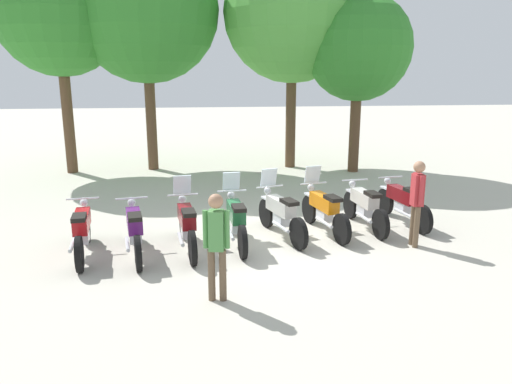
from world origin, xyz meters
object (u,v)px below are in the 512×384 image
Objects in this scene: motorcycle_6 at (364,206)px; tree_0 at (58,13)px; motorcycle_5 at (324,209)px; tree_1 at (145,9)px; motorcycle_3 at (236,219)px; motorcycle_1 at (135,229)px; person_1 at (417,197)px; person_0 at (216,239)px; tree_3 at (359,48)px; motorcycle_4 at (281,213)px; motorcycle_7 at (402,202)px; motorcycle_2 at (187,224)px; motorcycle_0 at (82,230)px; tree_2 at (292,13)px.

tree_0 reaches higher than motorcycle_6.
tree_1 is (-4.23, 7.70, 4.92)m from motorcycle_5.
motorcycle_1 is at bearing 96.96° from motorcycle_3.
person_1 is at bearing -44.88° from tree_0.
person_1 is 0.22× the size of tree_1.
person_0 is at bearing 127.45° from motorcycle_6.
motorcycle_6 is 7.42m from tree_3.
tree_1 is at bearing 6.81° from motorcycle_4.
person_1 is (1.57, -1.06, 0.50)m from motorcycle_5.
motorcycle_6 is at bearing -106.04° from tree_3.
tree_1 is at bearing 31.90° from motorcycle_7.
person_1 is (4.00, 1.90, 0.04)m from person_0.
motorcycle_4 is 3.18m from person_0.
motorcycle_2 is 10.26m from tree_0.
person_0 reaches higher than motorcycle_3.
tree_1 reaches higher than motorcycle_1.
motorcycle_4 is at bearing -67.57° from tree_1.
tree_0 is (-6.00, 7.63, 4.73)m from motorcycle_4.
motorcycle_3 is 1.27× the size of person_1.
tree_3 is (6.65, 7.27, 3.66)m from motorcycle_1.
motorcycle_0 is 4.92m from motorcycle_5.
motorcycle_1 and motorcycle_6 have the same top height.
tree_3 is at bearing -10.46° from tree_1.
motorcycle_1 is 0.30× the size of tree_0.
person_0 is at bearing -118.98° from tree_3.
tree_0 is 1.23× the size of tree_3.
tree_3 reaches higher than motorcycle_7.
motorcycle_6 is (5.84, 0.99, 0.00)m from motorcycle_0.
tree_2 is at bearing -16.94° from motorcycle_5.
tree_2 is at bearing 1.31° from motorcycle_7.
person_1 reaches higher than motorcycle_1.
motorcycle_6 is at bearing -87.51° from motorcycle_1.
tree_2 reaches higher than motorcycle_6.
motorcycle_0 is 5.92m from motorcycle_6.
tree_0 is at bearing -179.35° from tree_2.
person_0 is 0.28× the size of tree_3.
motorcycle_5 is 0.99× the size of motorcycle_7.
person_1 is (0.59, -1.28, 0.51)m from motorcycle_6.
motorcycle_4 is 1.99m from motorcycle_6.
tree_0 is (-8.93, 7.03, 4.75)m from motorcycle_7.
motorcycle_6 is 1.50m from person_1.
person_0 is 0.21× the size of tree_1.
tree_2 is at bearing -1.95° from tree_1.
tree_1 is (-5.80, 8.77, 4.43)m from person_1.
motorcycle_0 is at bearing -136.68° from tree_3.
tree_2 reaches higher than motorcycle_2.
motorcycle_3 is (0.98, 0.21, 0.00)m from motorcycle_2.
motorcycle_3 is (1.95, 0.37, 0.01)m from motorcycle_1.
tree_0 is at bearing -146.71° from person_0.
motorcycle_1 is 5.49m from person_1.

